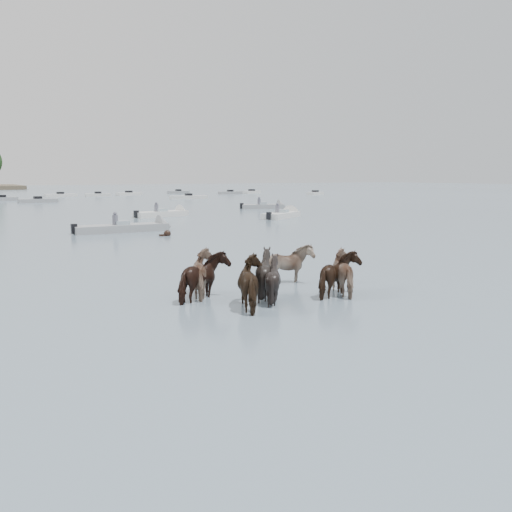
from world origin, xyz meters
TOP-DOWN VIEW (x-y plane):
  - ground at (0.00, 0.00)m, footprint 400.00×400.00m
  - pony_herd at (-0.82, 0.00)m, footprint 5.99×3.75m
  - swimming_pony at (2.44, 17.04)m, footprint 0.72×0.44m
  - motorboat_b at (1.59, 20.69)m, footprint 6.59×1.66m
  - motorboat_c at (8.25, 31.68)m, footprint 5.58×2.61m
  - motorboat_d at (16.57, 25.33)m, footprint 5.33×4.17m
  - motorboat_e at (21.92, 36.54)m, footprint 5.36×2.87m
  - distant_flotilla at (-0.27, 75.30)m, footprint 106.17×26.21m

SIDE VIEW (x-z plane):
  - ground at x=0.00m, z-range 0.00..0.00m
  - swimming_pony at x=2.44m, z-range -0.12..0.32m
  - motorboat_b at x=1.59m, z-range -0.74..1.18m
  - motorboat_c at x=8.25m, z-range -0.73..1.19m
  - motorboat_d at x=16.57m, z-range -0.73..1.19m
  - motorboat_e at x=21.92m, z-range -0.73..1.19m
  - distant_flotilla at x=-0.27m, z-range -0.21..0.72m
  - pony_herd at x=-0.82m, z-range -0.23..1.40m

